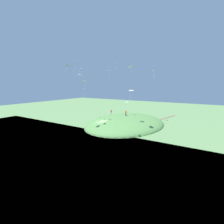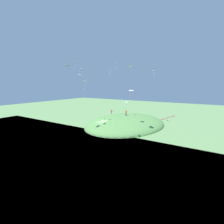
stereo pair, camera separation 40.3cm
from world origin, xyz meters
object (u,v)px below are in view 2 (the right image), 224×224
(kite_2, at_px, (74,63))
(kite_9, at_px, (85,81))
(kite_7, at_px, (91,78))
(kite_10, at_px, (81,70))
(mooring_post, at_px, (100,129))
(kite_1, at_px, (126,103))
(kite_0, at_px, (131,67))
(kite_11, at_px, (154,71))
(kite_4, at_px, (67,65))
(kite_5, at_px, (131,91))
(kite_3, at_px, (81,72))
(person_on_hilltop, at_px, (126,112))
(kite_6, at_px, (116,63))
(kite_13, at_px, (84,90))
(kite_12, at_px, (110,71))
(person_with_child, at_px, (112,111))
(kite_8, at_px, (80,75))

(kite_2, relative_size, kite_9, 1.10)
(kite_7, bearing_deg, kite_10, 112.46)
(mooring_post, bearing_deg, kite_1, -107.99)
(kite_0, distance_m, kite_11, 15.63)
(kite_4, height_order, kite_5, kite_4)
(kite_3, distance_m, kite_11, 22.81)
(kite_7, xyz_separation_m, kite_11, (15.95, -10.93, 2.29))
(person_on_hilltop, distance_m, kite_6, 14.83)
(kite_0, relative_size, kite_13, 0.77)
(mooring_post, bearing_deg, kite_12, 19.80)
(kite_7, relative_size, kite_12, 0.87)
(kite_1, relative_size, kite_3, 0.91)
(person_with_child, bearing_deg, kite_9, 109.24)
(kite_2, height_order, kite_12, kite_2)
(kite_13, bearing_deg, kite_4, -169.44)
(kite_1, height_order, kite_2, kite_2)
(person_on_hilltop, bearing_deg, kite_11, 52.78)
(kite_12, bearing_deg, kite_5, -123.38)
(kite_5, bearing_deg, kite_11, -9.36)
(kite_1, bearing_deg, kite_12, 43.69)
(kite_7, xyz_separation_m, kite_10, (-1.00, 2.41, 2.08))
(kite_3, relative_size, kite_5, 0.77)
(kite_3, relative_size, kite_9, 0.89)
(person_on_hilltop, relative_size, kite_3, 1.05)
(kite_9, bearing_deg, kite_1, -117.39)
(kite_6, distance_m, kite_13, 11.60)
(kite_4, distance_m, mooring_post, 17.79)
(kite_11, bearing_deg, person_with_child, 89.61)
(kite_3, distance_m, kite_7, 12.84)
(kite_4, xyz_separation_m, kite_5, (11.80, -9.67, -5.60))
(kite_9, bearing_deg, person_with_child, -39.68)
(kite_13, bearing_deg, kite_2, -158.13)
(kite_0, relative_size, kite_8, 1.11)
(kite_10, bearing_deg, kite_12, -0.98)
(kite_1, bearing_deg, kite_4, 113.80)
(kite_5, distance_m, kite_10, 13.78)
(kite_1, height_order, kite_7, kite_7)
(kite_11, bearing_deg, kite_6, 137.82)
(kite_11, bearing_deg, kite_7, 145.57)
(person_on_hilltop, xyz_separation_m, kite_7, (-11.52, 4.10, 10.02))
(kite_2, xyz_separation_m, mooring_post, (6.73, -1.56, -16.25))
(kite_5, bearing_deg, person_with_child, 48.75)
(kite_7, distance_m, kite_13, 3.56)
(person_with_child, height_order, kite_12, kite_12)
(kite_0, relative_size, kite_4, 0.98)
(kite_0, xyz_separation_m, kite_4, (-7.58, 11.56, 0.21))
(kite_4, height_order, kite_8, kite_4)
(kite_2, bearing_deg, kite_4, 152.64)
(kite_0, xyz_separation_m, kite_12, (11.63, 13.13, 0.50))
(kite_1, xyz_separation_m, kite_11, (18.00, 0.26, 7.76))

